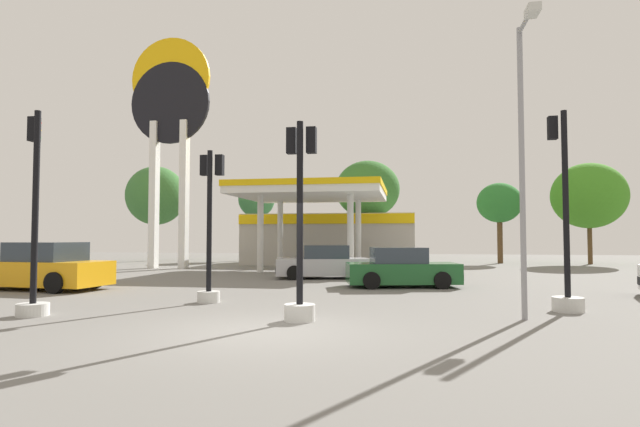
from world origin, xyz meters
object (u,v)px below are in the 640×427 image
at_px(traffic_signal_0, 210,238).
at_px(traffic_signal_2, 34,250).
at_px(tree_3, 499,203).
at_px(tree_1, 257,200).
at_px(car_0, 402,269).
at_px(corner_streetlamp, 524,139).
at_px(tree_4, 589,196).
at_px(traffic_signal_3, 566,254).
at_px(station_pole_sign, 170,118).
at_px(tree_2, 368,190).
at_px(traffic_signal_1, 300,247).
at_px(tree_0, 156,196).
at_px(car_2, 43,268).
at_px(car_3, 323,263).

height_order(traffic_signal_0, traffic_signal_2, traffic_signal_2).
bearing_deg(tree_3, tree_1, 174.94).
bearing_deg(car_0, corner_streetlamp, -69.13).
distance_m(tree_4, corner_streetlamp, 26.30).
bearing_deg(tree_4, tree_1, 175.93).
xyz_separation_m(traffic_signal_0, traffic_signal_2, (-3.02, -2.95, -0.25)).
bearing_deg(traffic_signal_2, traffic_signal_3, 12.93).
xyz_separation_m(station_pole_sign, tree_2, (10.64, 9.78, -3.40)).
height_order(traffic_signal_1, traffic_signal_2, traffic_signal_2).
distance_m(traffic_signal_1, tree_0, 29.88).
xyz_separation_m(station_pole_sign, tree_1, (2.03, 10.46, -4.02)).
height_order(tree_3, tree_4, tree_4).
height_order(car_2, traffic_signal_0, traffic_signal_0).
height_order(car_2, traffic_signal_1, traffic_signal_1).
relative_size(traffic_signal_0, tree_4, 0.62).
xyz_separation_m(car_2, traffic_signal_2, (3.85, -5.14, 0.76)).
xyz_separation_m(tree_0, corner_streetlamp, (21.16, -24.03, -1.00)).
xyz_separation_m(traffic_signal_2, tree_3, (14.54, 25.76, 2.59)).
height_order(tree_2, tree_4, tree_2).
bearing_deg(car_0, tree_2, 98.15).
xyz_separation_m(tree_1, corner_streetlamp, (13.96, -26.23, -0.75)).
height_order(station_pole_sign, car_2, station_pole_sign).
height_order(car_2, tree_3, tree_3).
distance_m(traffic_signal_0, tree_3, 25.66).
bearing_deg(car_3, tree_2, 87.23).
distance_m(car_2, traffic_signal_1, 11.07).
relative_size(tree_2, corner_streetlamp, 1.15).
xyz_separation_m(car_0, traffic_signal_1, (-2.04, -7.77, 0.94)).
xyz_separation_m(traffic_signal_2, tree_0, (-10.33, 25.12, 3.40)).
bearing_deg(station_pole_sign, traffic_signal_0, -59.60).
relative_size(car_2, car_3, 1.09).
distance_m(traffic_signal_0, traffic_signal_1, 4.02).
bearing_deg(tree_2, traffic_signal_0, -95.96).
distance_m(car_3, tree_2, 15.98).
bearing_deg(corner_streetlamp, tree_0, 131.37).
height_order(traffic_signal_0, traffic_signal_3, traffic_signal_3).
height_order(traffic_signal_2, traffic_signal_3, traffic_signal_3).
relative_size(traffic_signal_2, tree_0, 0.66).
bearing_deg(tree_3, traffic_signal_3, -96.05).
distance_m(station_pole_sign, traffic_signal_2, 19.04).
height_order(station_pole_sign, tree_1, station_pole_sign).
xyz_separation_m(car_2, tree_1, (0.73, 22.18, 3.90)).
bearing_deg(traffic_signal_3, station_pole_sign, 140.77).
distance_m(car_0, traffic_signal_0, 7.38).
xyz_separation_m(traffic_signal_1, tree_0, (-16.43, 24.74, 3.31)).
relative_size(station_pole_sign, tree_2, 1.82).
relative_size(car_3, tree_2, 0.58).
height_order(tree_1, tree_2, tree_2).
bearing_deg(traffic_signal_1, tree_3, 71.61).
relative_size(traffic_signal_1, tree_1, 0.70).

